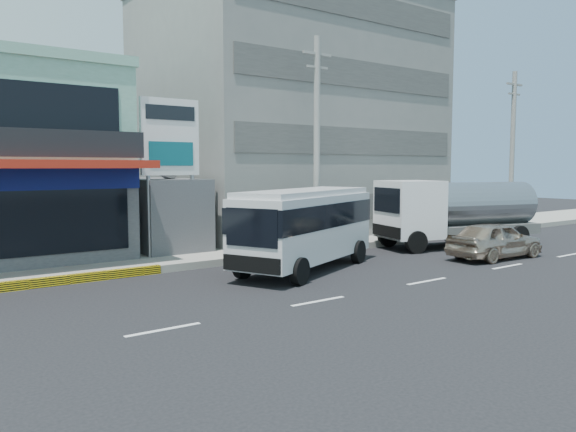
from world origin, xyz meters
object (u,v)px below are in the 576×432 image
(minibus, at_px, (305,222))
(tanker_truck, at_px, (453,211))
(utility_pole_far, at_px, (512,149))
(sedan, at_px, (495,240))
(satellite_dish, at_px, (164,177))
(utility_pole_near, at_px, (317,143))
(billboard, at_px, (170,146))
(concrete_building, at_px, (288,118))

(minibus, bearing_deg, tanker_truck, 3.69)
(utility_pole_far, distance_m, sedan, 12.90)
(satellite_dish, xyz_separation_m, utility_pole_near, (6.00, -3.60, 1.57))
(utility_pole_far, bearing_deg, minibus, -170.75)
(utility_pole_near, distance_m, utility_pole_far, 16.00)
(satellite_dish, xyz_separation_m, minibus, (2.86, -6.72, -1.69))
(sedan, bearing_deg, satellite_dish, 53.11)
(utility_pole_far, bearing_deg, billboard, 175.43)
(billboard, xyz_separation_m, minibus, (3.36, -4.92, -3.04))
(concrete_building, xyz_separation_m, minibus, (-7.14, -10.72, -5.11))
(billboard, relative_size, tanker_truck, 0.77)
(billboard, height_order, utility_pole_far, utility_pole_far)
(satellite_dish, relative_size, sedan, 0.31)
(concrete_building, relative_size, utility_pole_near, 1.60)
(utility_pole_far, xyz_separation_m, minibus, (-19.14, -3.12, -3.26))
(concrete_building, bearing_deg, utility_pole_near, -117.76)
(satellite_dish, relative_size, minibus, 0.19)
(billboard, xyz_separation_m, tanker_truck, (13.46, -4.27, -3.11))
(concrete_building, height_order, utility_pole_near, concrete_building)
(concrete_building, relative_size, utility_pole_far, 1.60)
(satellite_dish, xyz_separation_m, billboard, (-0.50, -1.80, 1.35))
(utility_pole_far, relative_size, tanker_truck, 1.12)
(concrete_building, bearing_deg, utility_pole_far, -32.35)
(concrete_building, bearing_deg, billboard, -151.08)
(satellite_dish, bearing_deg, utility_pole_far, -9.29)
(billboard, bearing_deg, tanker_truck, -17.59)
(concrete_building, height_order, minibus, concrete_building)
(satellite_dish, distance_m, billboard, 2.31)
(concrete_building, relative_size, minibus, 2.03)
(billboard, height_order, sedan, billboard)
(satellite_dish, bearing_deg, billboard, -105.52)
(utility_pole_near, height_order, tanker_truck, utility_pole_near)
(utility_pole_far, height_order, tanker_truck, utility_pole_far)
(utility_pole_near, xyz_separation_m, minibus, (-3.14, -3.12, -3.26))
(billboard, bearing_deg, sedan, -32.97)
(utility_pole_far, relative_size, minibus, 1.27)
(concrete_building, xyz_separation_m, utility_pole_near, (-4.00, -7.60, -1.85))
(utility_pole_far, distance_m, minibus, 19.67)
(utility_pole_near, height_order, minibus, utility_pole_near)
(concrete_building, height_order, tanker_truck, concrete_building)
(concrete_building, distance_m, utility_pole_near, 8.79)
(utility_pole_near, xyz_separation_m, tanker_truck, (6.96, -2.47, -3.34))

